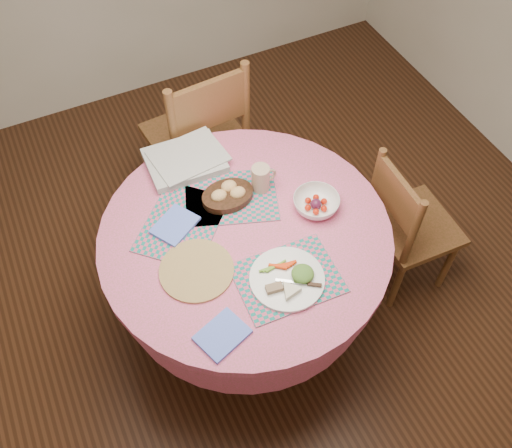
{
  "coord_description": "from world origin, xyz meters",
  "views": [
    {
      "loc": [
        -0.57,
        -1.29,
        2.68
      ],
      "look_at": [
        0.05,
        0.0,
        0.78
      ],
      "focal_mm": 40.0,
      "sensor_mm": 36.0,
      "label": 1
    }
  ],
  "objects_px": {
    "bread_bowl": "(228,194)",
    "latte_mug": "(261,178)",
    "chair_back": "(200,137)",
    "chair_right": "(407,224)",
    "dining_table": "(246,258)",
    "wicker_trivet": "(197,270)",
    "dinner_plate": "(289,278)",
    "fruit_bowl": "(316,203)"
  },
  "relations": [
    {
      "from": "bread_bowl",
      "to": "chair_right",
      "type": "bearing_deg",
      "value": -20.02
    },
    {
      "from": "chair_back",
      "to": "wicker_trivet",
      "type": "xyz_separation_m",
      "value": [
        -0.37,
        -0.9,
        0.22
      ]
    },
    {
      "from": "chair_back",
      "to": "wicker_trivet",
      "type": "distance_m",
      "value": 1.0
    },
    {
      "from": "chair_back",
      "to": "latte_mug",
      "type": "height_order",
      "value": "chair_back"
    },
    {
      "from": "dinner_plate",
      "to": "bread_bowl",
      "type": "relative_size",
      "value": 1.29
    },
    {
      "from": "latte_mug",
      "to": "dining_table",
      "type": "bearing_deg",
      "value": -131.24
    },
    {
      "from": "latte_mug",
      "to": "chair_back",
      "type": "bearing_deg",
      "value": 94.74
    },
    {
      "from": "dinner_plate",
      "to": "latte_mug",
      "type": "distance_m",
      "value": 0.49
    },
    {
      "from": "dinner_plate",
      "to": "fruit_bowl",
      "type": "distance_m",
      "value": 0.39
    },
    {
      "from": "wicker_trivet",
      "to": "bread_bowl",
      "type": "relative_size",
      "value": 1.3
    },
    {
      "from": "chair_back",
      "to": "latte_mug",
      "type": "distance_m",
      "value": 0.68
    },
    {
      "from": "dining_table",
      "to": "fruit_bowl",
      "type": "relative_size",
      "value": 5.62
    },
    {
      "from": "chair_back",
      "to": "latte_mug",
      "type": "bearing_deg",
      "value": 89.66
    },
    {
      "from": "chair_back",
      "to": "wicker_trivet",
      "type": "height_order",
      "value": "chair_back"
    },
    {
      "from": "chair_right",
      "to": "dinner_plate",
      "type": "height_order",
      "value": "chair_right"
    },
    {
      "from": "bread_bowl",
      "to": "wicker_trivet",
      "type": "bearing_deg",
      "value": -132.92
    },
    {
      "from": "dining_table",
      "to": "bread_bowl",
      "type": "distance_m",
      "value": 0.3
    },
    {
      "from": "chair_right",
      "to": "latte_mug",
      "type": "xyz_separation_m",
      "value": [
        -0.66,
        0.29,
        0.37
      ]
    },
    {
      "from": "chair_right",
      "to": "wicker_trivet",
      "type": "relative_size",
      "value": 2.88
    },
    {
      "from": "chair_right",
      "to": "dining_table",
      "type": "bearing_deg",
      "value": 85.36
    },
    {
      "from": "bread_bowl",
      "to": "latte_mug",
      "type": "relative_size",
      "value": 1.85
    },
    {
      "from": "dining_table",
      "to": "latte_mug",
      "type": "relative_size",
      "value": 9.98
    },
    {
      "from": "chair_right",
      "to": "fruit_bowl",
      "type": "distance_m",
      "value": 0.6
    },
    {
      "from": "dining_table",
      "to": "dinner_plate",
      "type": "xyz_separation_m",
      "value": [
        0.05,
        -0.29,
        0.22
      ]
    },
    {
      "from": "dining_table",
      "to": "wicker_trivet",
      "type": "relative_size",
      "value": 4.13
    },
    {
      "from": "chair_right",
      "to": "wicker_trivet",
      "type": "height_order",
      "value": "chair_right"
    },
    {
      "from": "chair_right",
      "to": "dinner_plate",
      "type": "xyz_separation_m",
      "value": [
        -0.77,
        -0.19,
        0.32
      ]
    },
    {
      "from": "chair_right",
      "to": "dinner_plate",
      "type": "relative_size",
      "value": 2.9
    },
    {
      "from": "wicker_trivet",
      "to": "bread_bowl",
      "type": "height_order",
      "value": "bread_bowl"
    },
    {
      "from": "chair_back",
      "to": "chair_right",
      "type": "bearing_deg",
      "value": 122.73
    },
    {
      "from": "fruit_bowl",
      "to": "dining_table",
      "type": "bearing_deg",
      "value": 177.75
    },
    {
      "from": "chair_back",
      "to": "bread_bowl",
      "type": "relative_size",
      "value": 4.51
    },
    {
      "from": "dining_table",
      "to": "chair_back",
      "type": "distance_m",
      "value": 0.82
    },
    {
      "from": "chair_right",
      "to": "latte_mug",
      "type": "distance_m",
      "value": 0.81
    },
    {
      "from": "dining_table",
      "to": "chair_right",
      "type": "relative_size",
      "value": 1.44
    },
    {
      "from": "dinner_plate",
      "to": "dining_table",
      "type": "bearing_deg",
      "value": 100.64
    },
    {
      "from": "dining_table",
      "to": "fruit_bowl",
      "type": "distance_m",
      "value": 0.4
    },
    {
      "from": "latte_mug",
      "to": "dinner_plate",
      "type": "bearing_deg",
      "value": -103.19
    },
    {
      "from": "chair_back",
      "to": "dinner_plate",
      "type": "relative_size",
      "value": 3.49
    },
    {
      "from": "dining_table",
      "to": "bread_bowl",
      "type": "xyz_separation_m",
      "value": [
        0.01,
        0.2,
        0.23
      ]
    },
    {
      "from": "wicker_trivet",
      "to": "dinner_plate",
      "type": "height_order",
      "value": "dinner_plate"
    },
    {
      "from": "wicker_trivet",
      "to": "bread_bowl",
      "type": "xyz_separation_m",
      "value": [
        0.27,
        0.29,
        0.03
      ]
    }
  ]
}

